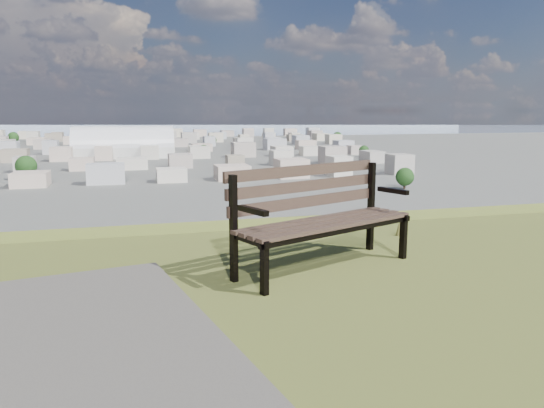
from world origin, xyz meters
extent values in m
cube|color=#433326|center=(1.10, 1.94, 25.46)|extent=(1.77, 0.82, 0.04)
cube|color=#433326|center=(1.06, 2.05, 25.46)|extent=(1.77, 0.82, 0.04)
cube|color=#433326|center=(1.01, 2.17, 25.46)|extent=(1.77, 0.82, 0.04)
cube|color=#433326|center=(0.96, 2.28, 25.46)|extent=(1.77, 0.82, 0.04)
cube|color=#433326|center=(0.92, 2.36, 25.63)|extent=(1.75, 0.77, 0.10)
cube|color=#433326|center=(0.91, 2.38, 25.78)|extent=(1.75, 0.77, 0.10)
cube|color=#433326|center=(0.90, 2.41, 25.93)|extent=(1.75, 0.77, 0.10)
cube|color=black|center=(0.29, 1.57, 25.23)|extent=(0.07, 0.08, 0.46)
cube|color=black|center=(0.11, 1.98, 25.48)|extent=(0.07, 0.08, 0.96)
cube|color=black|center=(0.20, 1.76, 25.43)|extent=(0.25, 0.50, 0.05)
cube|color=black|center=(0.22, 1.71, 25.69)|extent=(0.20, 0.37, 0.05)
cube|color=black|center=(1.94, 2.27, 25.23)|extent=(0.07, 0.08, 0.46)
cube|color=black|center=(1.77, 2.68, 25.48)|extent=(0.07, 0.08, 0.96)
cube|color=black|center=(1.86, 2.46, 25.43)|extent=(0.25, 0.50, 0.05)
cube|color=black|center=(1.88, 2.41, 25.69)|extent=(0.20, 0.37, 0.05)
cube|color=black|center=(1.11, 1.93, 25.41)|extent=(1.75, 0.77, 0.04)
cube|color=black|center=(0.95, 2.29, 25.41)|extent=(1.75, 0.77, 0.04)
cone|color=brown|center=(2.40, 3.20, 25.09)|extent=(0.08, 0.08, 0.18)
cube|color=silver|center=(-3.94, 313.80, 3.09)|extent=(56.52, 25.52, 6.19)
cylinder|color=white|center=(-3.94, 313.80, 6.19)|extent=(56.52, 25.52, 23.52)
cube|color=#B3A499|center=(-36.00, 200.00, 3.50)|extent=(11.00, 11.00, 7.00)
cube|color=beige|center=(-12.00, 200.00, 3.50)|extent=(11.00, 11.00, 7.00)
cube|color=#B7B6BB|center=(12.00, 200.00, 3.50)|extent=(11.00, 11.00, 7.00)
cube|color=beige|center=(36.00, 200.00, 3.50)|extent=(11.00, 11.00, 7.00)
cube|color=gray|center=(60.00, 200.00, 3.50)|extent=(11.00, 11.00, 7.00)
cube|color=beige|center=(84.00, 200.00, 3.50)|extent=(11.00, 11.00, 7.00)
cube|color=#ADA59D|center=(108.00, 200.00, 3.50)|extent=(11.00, 11.00, 7.00)
cube|color=#B7B6BB|center=(-48.00, 250.00, 3.50)|extent=(11.00, 11.00, 7.00)
cube|color=beige|center=(-24.00, 250.00, 3.50)|extent=(11.00, 11.00, 7.00)
cube|color=gray|center=(0.00, 250.00, 3.50)|extent=(11.00, 11.00, 7.00)
cube|color=beige|center=(24.00, 250.00, 3.50)|extent=(11.00, 11.00, 7.00)
cube|color=#ADA59D|center=(48.00, 250.00, 3.50)|extent=(11.00, 11.00, 7.00)
cube|color=beige|center=(72.00, 250.00, 3.50)|extent=(11.00, 11.00, 7.00)
cube|color=#B3A499|center=(96.00, 250.00, 3.50)|extent=(11.00, 11.00, 7.00)
cube|color=beige|center=(120.00, 250.00, 3.50)|extent=(11.00, 11.00, 7.00)
cube|color=beige|center=(-60.00, 300.00, 3.50)|extent=(11.00, 11.00, 7.00)
cube|color=#ADA59D|center=(-36.00, 300.00, 3.50)|extent=(11.00, 11.00, 7.00)
cube|color=beige|center=(-12.00, 300.00, 3.50)|extent=(11.00, 11.00, 7.00)
cube|color=#B3A499|center=(12.00, 300.00, 3.50)|extent=(11.00, 11.00, 7.00)
cube|color=beige|center=(36.00, 300.00, 3.50)|extent=(11.00, 11.00, 7.00)
cube|color=#B7B6BB|center=(60.00, 300.00, 3.50)|extent=(11.00, 11.00, 7.00)
cube|color=beige|center=(84.00, 300.00, 3.50)|extent=(11.00, 11.00, 7.00)
cube|color=gray|center=(108.00, 300.00, 3.50)|extent=(11.00, 11.00, 7.00)
cube|color=beige|center=(132.00, 300.00, 3.50)|extent=(11.00, 11.00, 7.00)
cube|color=beige|center=(-72.00, 350.00, 3.50)|extent=(11.00, 11.00, 7.00)
cube|color=#B7B6BB|center=(-48.00, 350.00, 3.50)|extent=(11.00, 11.00, 7.00)
cube|color=beige|center=(-24.00, 350.00, 3.50)|extent=(11.00, 11.00, 7.00)
cube|color=gray|center=(0.00, 350.00, 3.50)|extent=(11.00, 11.00, 7.00)
cube|color=beige|center=(24.00, 350.00, 3.50)|extent=(11.00, 11.00, 7.00)
cube|color=#ADA59D|center=(48.00, 350.00, 3.50)|extent=(11.00, 11.00, 7.00)
cube|color=beige|center=(72.00, 350.00, 3.50)|extent=(11.00, 11.00, 7.00)
cube|color=#B3A499|center=(96.00, 350.00, 3.50)|extent=(11.00, 11.00, 7.00)
cube|color=beige|center=(120.00, 350.00, 3.50)|extent=(11.00, 11.00, 7.00)
cube|color=#B7B6BB|center=(144.00, 350.00, 3.50)|extent=(11.00, 11.00, 7.00)
cube|color=#ADA59D|center=(-84.00, 400.00, 3.50)|extent=(11.00, 11.00, 7.00)
cube|color=beige|center=(-60.00, 400.00, 3.50)|extent=(11.00, 11.00, 7.00)
cube|color=#B3A499|center=(-36.00, 400.00, 3.50)|extent=(11.00, 11.00, 7.00)
cube|color=beige|center=(-12.00, 400.00, 3.50)|extent=(11.00, 11.00, 7.00)
cube|color=#B7B6BB|center=(12.00, 400.00, 3.50)|extent=(11.00, 11.00, 7.00)
cube|color=beige|center=(36.00, 400.00, 3.50)|extent=(11.00, 11.00, 7.00)
cube|color=gray|center=(60.00, 400.00, 3.50)|extent=(11.00, 11.00, 7.00)
cube|color=beige|center=(84.00, 400.00, 3.50)|extent=(11.00, 11.00, 7.00)
cube|color=#ADA59D|center=(108.00, 400.00, 3.50)|extent=(11.00, 11.00, 7.00)
cube|color=beige|center=(132.00, 400.00, 3.50)|extent=(11.00, 11.00, 7.00)
cube|color=#B3A499|center=(156.00, 400.00, 3.50)|extent=(11.00, 11.00, 7.00)
cube|color=gray|center=(-96.00, 450.00, 3.50)|extent=(11.00, 11.00, 7.00)
cube|color=beige|center=(-72.00, 450.00, 3.50)|extent=(11.00, 11.00, 7.00)
cube|color=#ADA59D|center=(-48.00, 450.00, 3.50)|extent=(11.00, 11.00, 7.00)
cube|color=beige|center=(-24.00, 450.00, 3.50)|extent=(11.00, 11.00, 7.00)
cube|color=#B3A499|center=(0.00, 450.00, 3.50)|extent=(11.00, 11.00, 7.00)
cube|color=beige|center=(24.00, 450.00, 3.50)|extent=(11.00, 11.00, 7.00)
cube|color=#B7B6BB|center=(48.00, 450.00, 3.50)|extent=(11.00, 11.00, 7.00)
cube|color=beige|center=(72.00, 450.00, 3.50)|extent=(11.00, 11.00, 7.00)
cube|color=gray|center=(96.00, 450.00, 3.50)|extent=(11.00, 11.00, 7.00)
cube|color=beige|center=(120.00, 450.00, 3.50)|extent=(11.00, 11.00, 7.00)
cube|color=#ADA59D|center=(144.00, 450.00, 3.50)|extent=(11.00, 11.00, 7.00)
cube|color=beige|center=(168.00, 450.00, 3.50)|extent=(11.00, 11.00, 7.00)
cube|color=beige|center=(-108.00, 500.00, 3.50)|extent=(11.00, 11.00, 7.00)
cube|color=gray|center=(-84.00, 500.00, 3.50)|extent=(11.00, 11.00, 7.00)
cube|color=beige|center=(-60.00, 500.00, 3.50)|extent=(11.00, 11.00, 7.00)
cube|color=#ADA59D|center=(-36.00, 500.00, 3.50)|extent=(11.00, 11.00, 7.00)
cube|color=beige|center=(-12.00, 500.00, 3.50)|extent=(11.00, 11.00, 7.00)
cube|color=#B3A499|center=(12.00, 500.00, 3.50)|extent=(11.00, 11.00, 7.00)
cube|color=beige|center=(36.00, 500.00, 3.50)|extent=(11.00, 11.00, 7.00)
cube|color=#B7B6BB|center=(60.00, 500.00, 3.50)|extent=(11.00, 11.00, 7.00)
cube|color=beige|center=(84.00, 500.00, 3.50)|extent=(11.00, 11.00, 7.00)
cube|color=gray|center=(108.00, 500.00, 3.50)|extent=(11.00, 11.00, 7.00)
cube|color=beige|center=(132.00, 500.00, 3.50)|extent=(11.00, 11.00, 7.00)
cube|color=#ADA59D|center=(156.00, 500.00, 3.50)|extent=(11.00, 11.00, 7.00)
cube|color=beige|center=(180.00, 500.00, 3.50)|extent=(11.00, 11.00, 7.00)
cube|color=gray|center=(-96.00, 550.00, 3.50)|extent=(11.00, 11.00, 7.00)
cube|color=beige|center=(-72.00, 550.00, 3.50)|extent=(11.00, 11.00, 7.00)
cube|color=#ADA59D|center=(-48.00, 550.00, 3.50)|extent=(11.00, 11.00, 7.00)
cube|color=beige|center=(-24.00, 550.00, 3.50)|extent=(11.00, 11.00, 7.00)
cube|color=#B3A499|center=(0.00, 550.00, 3.50)|extent=(11.00, 11.00, 7.00)
cube|color=beige|center=(24.00, 550.00, 3.50)|extent=(11.00, 11.00, 7.00)
cube|color=#B7B6BB|center=(48.00, 550.00, 3.50)|extent=(11.00, 11.00, 7.00)
cube|color=beige|center=(72.00, 550.00, 3.50)|extent=(11.00, 11.00, 7.00)
cube|color=gray|center=(96.00, 550.00, 3.50)|extent=(11.00, 11.00, 7.00)
cube|color=beige|center=(120.00, 550.00, 3.50)|extent=(11.00, 11.00, 7.00)
cube|color=#ADA59D|center=(144.00, 550.00, 3.50)|extent=(11.00, 11.00, 7.00)
cube|color=beige|center=(168.00, 550.00, 3.50)|extent=(11.00, 11.00, 7.00)
cube|color=#B3A499|center=(192.00, 550.00, 3.50)|extent=(11.00, 11.00, 7.00)
cylinder|color=#332719|center=(90.00, 160.00, 1.05)|extent=(0.80, 0.80, 2.10)
sphere|color=#133615|center=(90.00, 160.00, 4.20)|extent=(6.30, 6.30, 6.30)
cylinder|color=#332719|center=(-40.00, 220.00, 1.35)|extent=(0.80, 0.80, 2.70)
sphere|color=#133615|center=(-40.00, 220.00, 5.40)|extent=(8.10, 8.10, 8.10)
cylinder|color=#332719|center=(130.00, 280.00, 0.97)|extent=(0.80, 0.80, 1.95)
sphere|color=#133615|center=(130.00, 280.00, 3.90)|extent=(5.85, 5.85, 5.85)
cylinder|color=#332719|center=(60.00, 400.00, 1.12)|extent=(0.80, 0.80, 2.25)
sphere|color=#133615|center=(60.00, 400.00, 4.50)|extent=(6.75, 6.75, 6.75)
cylinder|color=#332719|center=(-90.00, 460.00, 1.43)|extent=(0.80, 0.80, 2.85)
sphere|color=#133615|center=(-90.00, 460.00, 5.70)|extent=(8.55, 8.55, 8.55)
cylinder|color=#332719|center=(40.00, 300.00, 1.05)|extent=(0.80, 0.80, 2.10)
sphere|color=#133615|center=(40.00, 300.00, 4.20)|extent=(6.30, 6.30, 6.30)
cylinder|color=#332719|center=(170.00, 420.00, 1.27)|extent=(0.80, 0.80, 2.55)
sphere|color=#133615|center=(170.00, 420.00, 5.10)|extent=(7.65, 7.65, 7.65)
cube|color=#828FA5|center=(0.00, 900.00, 0.00)|extent=(2400.00, 700.00, 0.12)
cube|color=#A1B3C9|center=(150.00, 1390.00, 22.50)|extent=(700.00, 220.00, 45.00)
cube|color=#A1B3C9|center=(650.00, 1430.00, 30.00)|extent=(500.00, 220.00, 60.00)
camera|label=1|loc=(-0.74, -2.52, 26.51)|focal=35.00mm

